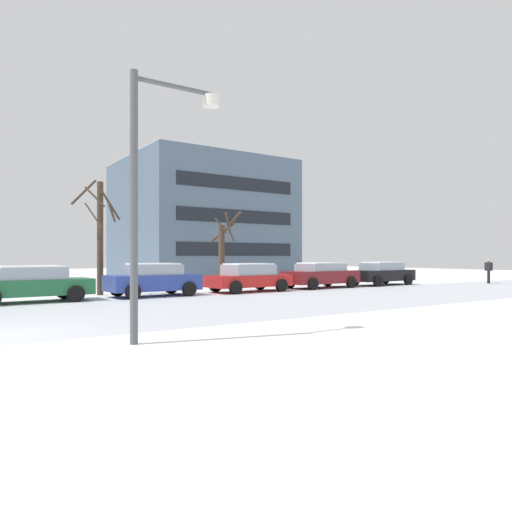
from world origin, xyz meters
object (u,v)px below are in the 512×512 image
object	(u,v)px
parked_car_blue	(153,279)
street_lamp	(152,176)
parked_car_black	(382,273)
pedestrian_crossing	(489,269)
parked_car_green	(31,284)
parked_car_red	(249,277)
parked_car_maroon	(321,275)

from	to	relation	value
parked_car_blue	street_lamp	bearing A→B (deg)	-111.87
parked_car_black	pedestrian_crossing	distance (m)	7.73
parked_car_blue	pedestrian_crossing	world-z (taller)	pedestrian_crossing
parked_car_blue	parked_car_green	bearing A→B (deg)	179.53
parked_car_black	parked_car_blue	bearing A→B (deg)	179.91
parked_car_red	pedestrian_crossing	size ratio (longest dim) A/B	2.70
street_lamp	parked_car_blue	bearing A→B (deg)	68.13
parked_car_black	pedestrian_crossing	world-z (taller)	pedestrian_crossing
parked_car_blue	pedestrian_crossing	distance (m)	22.26
street_lamp	parked_car_black	world-z (taller)	street_lamp
parked_car_maroon	pedestrian_crossing	distance (m)	12.51
street_lamp	parked_car_red	distance (m)	14.22
pedestrian_crossing	street_lamp	bearing A→B (deg)	-163.26
parked_car_maroon	pedestrian_crossing	bearing A→B (deg)	-12.73
street_lamp	pedestrian_crossing	xyz separation A→B (m)	(26.36, 7.93, -2.48)
parked_car_blue	pedestrian_crossing	bearing A→B (deg)	-6.97
street_lamp	parked_car_black	size ratio (longest dim) A/B	1.22
parked_car_green	parked_car_black	distance (m)	19.79
street_lamp	parked_car_maroon	distance (m)	17.94
parked_car_red	pedestrian_crossing	xyz separation A→B (m)	(17.15, -2.57, 0.21)
street_lamp	parked_car_green	world-z (taller)	street_lamp
pedestrian_crossing	parked_car_black	bearing A→B (deg)	159.73
street_lamp	parked_car_green	distance (m)	11.02
parked_car_maroon	pedestrian_crossing	xyz separation A→B (m)	(12.20, -2.75, 0.19)
parked_car_maroon	parked_car_red	bearing A→B (deg)	-177.82
parked_car_red	parked_car_green	bearing A→B (deg)	179.00
parked_car_green	parked_car_maroon	world-z (taller)	parked_car_maroon
parked_car_blue	parked_car_maroon	size ratio (longest dim) A/B	0.89
street_lamp	parked_car_blue	size ratio (longest dim) A/B	1.36
parked_car_green	parked_car_blue	size ratio (longest dim) A/B	1.11
parked_car_maroon	parked_car_black	bearing A→B (deg)	-0.89
parked_car_blue	parked_car_red	size ratio (longest dim) A/B	0.94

